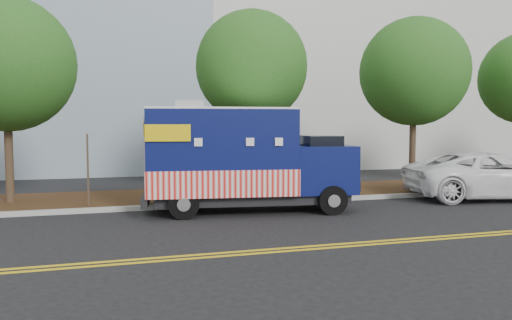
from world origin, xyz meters
name	(u,v)px	position (x,y,z in m)	size (l,w,h in m)	color
ground	(233,214)	(0.00, 0.00, 0.00)	(120.00, 120.00, 0.00)	black
curb	(222,204)	(0.00, 1.40, 0.07)	(120.00, 0.18, 0.15)	#9E9E99
mulch_strip	(210,196)	(0.00, 3.50, 0.07)	(120.00, 4.00, 0.15)	black
centerline_near	(283,248)	(0.00, -4.45, 0.01)	(120.00, 0.10, 0.01)	gold
centerline_far	(287,251)	(0.00, -4.70, 0.01)	(120.00, 0.10, 0.01)	gold
tree_a	(6,64)	(-6.64, 3.33, 4.62)	(4.36, 4.36, 6.81)	#38281C
tree_b	(252,67)	(1.58, 3.37, 4.81)	(4.13, 4.13, 6.88)	#38281C
tree_c	(414,72)	(8.34, 3.12, 4.81)	(4.35, 4.35, 6.99)	#38281C
sign_post	(88,172)	(-4.18, 1.85, 1.20)	(0.06, 0.06, 2.40)	#473828
food_truck	(239,162)	(0.29, 0.37, 1.54)	(6.70, 3.21, 3.40)	black
white_car	(492,176)	(9.70, 0.23, 0.84)	(2.80, 6.07, 1.69)	white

